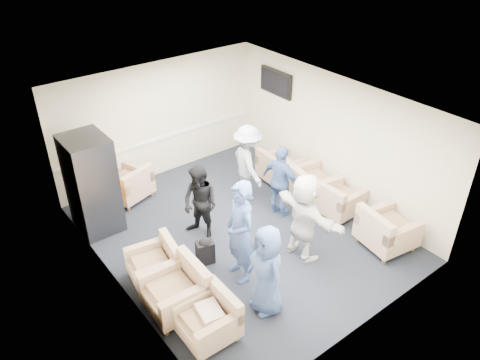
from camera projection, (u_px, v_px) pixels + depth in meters
floor at (239, 233)px, 9.27m from camera, size 6.00×6.00×0.00m
ceiling at (239, 106)px, 7.85m from camera, size 6.00×6.00×0.00m
back_wall at (159, 120)px, 10.58m from camera, size 5.00×0.02×2.70m
front_wall at (370, 262)px, 6.54m from camera, size 5.00×0.02×2.70m
left_wall at (112, 225)px, 7.26m from camera, size 0.02×6.00×2.70m
right_wall at (333, 137)px, 9.86m from camera, size 0.02×6.00×2.70m
chair_rail at (161, 138)px, 10.80m from camera, size 4.98×0.04×0.06m
tv at (276, 83)px, 10.67m from camera, size 0.10×1.00×0.58m
armchair_left_near at (210, 320)px, 6.98m from camera, size 0.81×0.81×0.64m
armchair_left_mid at (179, 291)px, 7.42m from camera, size 0.92×0.92×0.71m
armchair_left_far at (157, 265)px, 8.01m from camera, size 0.91×0.91×0.63m
armchair_right_near at (385, 231)px, 8.72m from camera, size 1.03×1.03×0.72m
armchair_right_midnear at (336, 201)px, 9.64m from camera, size 0.85×0.85×0.66m
armchair_right_midfar at (309, 186)px, 10.03m from camera, size 1.09×1.09×0.76m
armchair_right_far at (278, 169)px, 10.75m from camera, size 0.89×0.89×0.67m
armchair_corner at (130, 185)px, 10.13m from camera, size 1.06×1.06×0.68m
vending_machine at (92, 184)px, 8.95m from camera, size 0.80×0.94×1.98m
backpack at (205, 250)px, 8.40m from camera, size 0.36×0.30×0.53m
pillow at (210, 312)px, 6.89m from camera, size 0.39×0.48×0.12m
person_front_left at (267, 270)px, 7.20m from camera, size 0.62×0.85×1.59m
person_mid_left at (240, 232)px, 7.74m from camera, size 0.56×0.76×1.91m
person_back_left at (200, 203)px, 8.79m from camera, size 0.77×0.88×1.53m
person_back_right at (248, 163)px, 9.92m from camera, size 0.89×1.23×1.71m
person_mid_right at (281, 182)px, 9.41m from camera, size 0.50×0.96×1.57m
person_front_right at (304, 217)px, 8.28m from camera, size 0.51×1.58×1.71m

